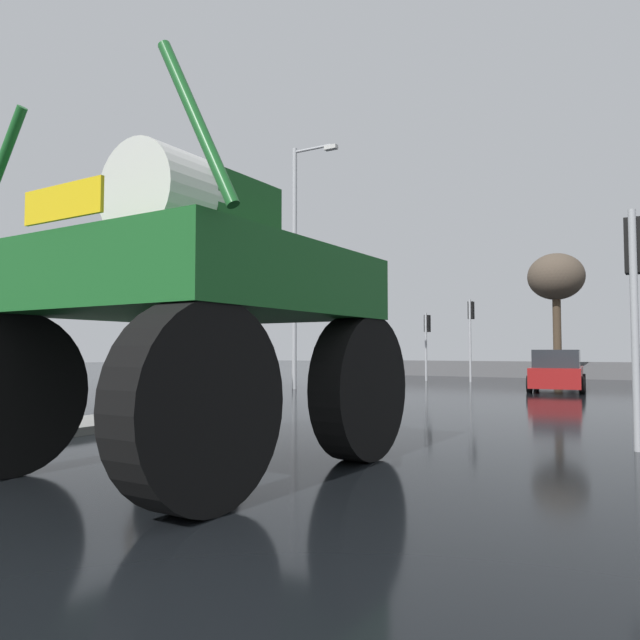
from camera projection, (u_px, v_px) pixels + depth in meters
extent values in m
plane|color=black|center=(473.00, 401.00, 17.75)|extent=(120.00, 120.00, 0.00)
cylinder|color=black|center=(192.00, 382.00, 9.75)|extent=(0.51, 1.96, 1.95)
cylinder|color=black|center=(361.00, 388.00, 8.12)|extent=(0.51, 1.96, 1.95)
cylinder|color=black|center=(6.00, 393.00, 7.10)|extent=(0.51, 1.96, 1.95)
cylinder|color=black|center=(200.00, 406.00, 5.46)|extent=(0.51, 1.96, 1.95)
cube|color=#195B23|center=(196.00, 285.00, 7.68)|extent=(3.69, 3.90, 0.83)
cube|color=#154E1E|center=(217.00, 221.00, 8.05)|extent=(1.23, 1.34, 0.99)
cylinder|color=silver|center=(165.00, 197.00, 7.27)|extent=(1.23, 1.03, 1.21)
cylinder|color=#195B23|center=(197.00, 121.00, 5.43)|extent=(0.98, 0.14, 1.71)
cube|color=yellow|center=(62.00, 202.00, 6.06)|extent=(1.23, 0.07, 0.36)
cube|color=maroon|center=(557.00, 377.00, 22.05)|extent=(2.11, 4.25, 0.70)
cube|color=#23282D|center=(557.00, 358.00, 21.95)|extent=(1.77, 2.25, 0.64)
cylinder|color=black|center=(536.00, 381.00, 23.62)|extent=(0.24, 0.62, 0.60)
cylinder|color=black|center=(583.00, 382.00, 22.91)|extent=(0.24, 0.62, 0.60)
cylinder|color=black|center=(529.00, 384.00, 21.17)|extent=(0.24, 0.62, 0.60)
cylinder|color=black|center=(582.00, 385.00, 20.46)|extent=(0.24, 0.62, 0.60)
cylinder|color=#A8AAAF|center=(140.00, 341.00, 14.09)|extent=(0.11, 0.11, 3.41)
cube|color=black|center=(147.00, 292.00, 14.34)|extent=(0.24, 0.32, 0.84)
sphere|color=red|center=(153.00, 282.00, 14.52)|extent=(0.17, 0.17, 0.17)
sphere|color=#3C2403|center=(153.00, 293.00, 14.50)|extent=(0.17, 0.17, 0.17)
sphere|color=black|center=(153.00, 304.00, 14.49)|extent=(0.17, 0.17, 0.17)
cylinder|color=#A8AAAF|center=(635.00, 329.00, 8.85)|extent=(0.11, 0.11, 3.59)
cube|color=black|center=(633.00, 246.00, 9.10)|extent=(0.24, 0.32, 0.84)
sphere|color=red|center=(634.00, 231.00, 9.27)|extent=(0.17, 0.17, 0.17)
sphere|color=#3C2403|center=(634.00, 248.00, 9.26)|extent=(0.17, 0.17, 0.17)
sphere|color=black|center=(635.00, 265.00, 9.25)|extent=(0.17, 0.17, 0.17)
cylinder|color=#A8AAAF|center=(426.00, 347.00, 29.49)|extent=(0.11, 0.11, 3.36)
cube|color=black|center=(427.00, 324.00, 29.73)|extent=(0.24, 0.32, 0.84)
sphere|color=red|center=(429.00, 318.00, 29.91)|extent=(0.17, 0.17, 0.17)
sphere|color=#3C2403|center=(429.00, 324.00, 29.90)|extent=(0.17, 0.17, 0.17)
sphere|color=black|center=(429.00, 329.00, 29.88)|extent=(0.17, 0.17, 0.17)
cylinder|color=#A8AAAF|center=(470.00, 341.00, 28.38)|extent=(0.11, 0.11, 3.94)
cube|color=black|center=(471.00, 310.00, 28.64)|extent=(0.24, 0.32, 0.84)
sphere|color=red|center=(472.00, 305.00, 28.82)|extent=(0.17, 0.17, 0.17)
sphere|color=#3C2403|center=(472.00, 311.00, 28.81)|extent=(0.17, 0.17, 0.17)
sphere|color=black|center=(472.00, 316.00, 28.79)|extent=(0.17, 0.17, 0.17)
cylinder|color=#A8AAAF|center=(295.00, 267.00, 23.42)|extent=(0.18, 0.18, 9.48)
cylinder|color=#A8AAAF|center=(313.00, 149.00, 23.24)|extent=(1.65, 0.10, 0.10)
cube|color=silver|center=(331.00, 148.00, 22.82)|extent=(0.50, 0.24, 0.16)
cylinder|color=#473828|center=(169.00, 341.00, 19.64)|extent=(0.33, 0.33, 3.60)
ellipsoid|color=brown|center=(170.00, 258.00, 19.78)|extent=(2.66, 2.66, 2.26)
cylinder|color=#473828|center=(557.00, 339.00, 28.77)|extent=(0.38, 0.38, 4.14)
ellipsoid|color=brown|center=(556.00, 277.00, 28.93)|extent=(2.65, 2.65, 2.25)
cube|color=#59595B|center=(561.00, 370.00, 31.85)|extent=(26.75, 0.24, 0.90)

